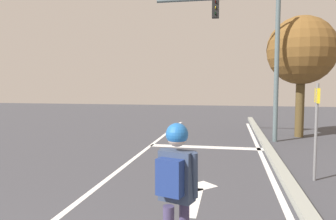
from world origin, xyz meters
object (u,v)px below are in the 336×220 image
skater (176,180)px  street_sign_post (316,117)px  roadside_tree (302,51)px  traffic_signal_mast (250,38)px

skater → street_sign_post: bearing=59.7°
street_sign_post → roadside_tree: (0.87, 5.89, 1.91)m
street_sign_post → roadside_tree: bearing=81.6°
skater → traffic_signal_mast: (1.18, 8.55, 2.58)m
skater → street_sign_post: size_ratio=0.76×
skater → roadside_tree: size_ratio=0.34×
traffic_signal_mast → street_sign_post: size_ratio=2.62×
street_sign_post → roadside_tree: roadside_tree is taller
traffic_signal_mast → street_sign_post: 5.29m
skater → street_sign_post: (2.28, 3.90, 0.29)m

